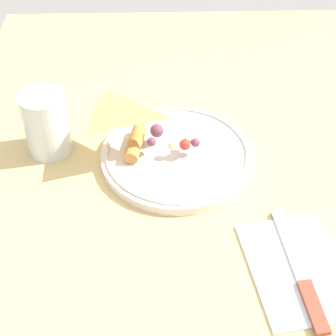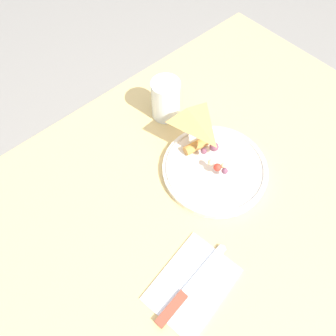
{
  "view_description": "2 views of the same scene",
  "coord_description": "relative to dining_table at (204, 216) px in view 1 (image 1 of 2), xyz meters",
  "views": [
    {
      "loc": [
        -0.61,
        0.08,
        1.37
      ],
      "look_at": [
        -0.04,
        0.07,
        0.83
      ],
      "focal_mm": 55.0,
      "sensor_mm": 36.0,
      "label": 1
    },
    {
      "loc": [
        -0.33,
        -0.18,
        1.47
      ],
      "look_at": [
        -0.07,
        0.11,
        0.83
      ],
      "focal_mm": 35.0,
      "sensor_mm": 36.0,
      "label": 2
    }
  ],
  "objects": [
    {
      "name": "milk_glass",
      "position": [
        0.07,
        0.27,
        0.16
      ],
      "size": [
        0.08,
        0.08,
        0.11
      ],
      "color": "white",
      "rests_on": "dining_table"
    },
    {
      "name": "napkin_folded",
      "position": [
        -0.19,
        -0.11,
        0.11
      ],
      "size": [
        0.2,
        0.15,
        0.0
      ],
      "rotation": [
        0.0,
        0.0,
        0.15
      ],
      "color": "silver",
      "rests_on": "dining_table"
    },
    {
      "name": "plate_pizza",
      "position": [
        0.04,
        0.05,
        0.12
      ],
      "size": [
        0.26,
        0.26,
        0.05
      ],
      "color": "silver",
      "rests_on": "dining_table"
    },
    {
      "name": "dining_table",
      "position": [
        0.0,
        0.0,
        0.0
      ],
      "size": [
        1.13,
        0.88,
        0.78
      ],
      "color": "#DBB770",
      "rests_on": "ground_plane"
    },
    {
      "name": "butter_knife",
      "position": [
        -0.2,
        -0.11,
        0.11
      ],
      "size": [
        0.21,
        0.04,
        0.01
      ],
      "rotation": [
        0.0,
        0.0,
        0.1
      ],
      "color": "#99422D",
      "rests_on": "napkin_folded"
    }
  ]
}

